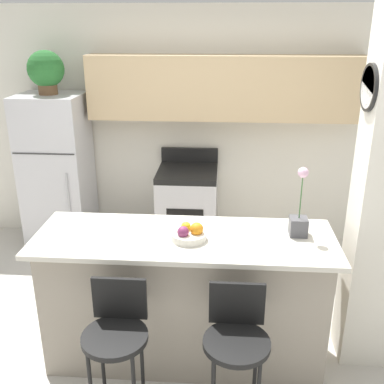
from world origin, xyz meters
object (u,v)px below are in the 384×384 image
at_px(bar_stool_right, 236,340).
at_px(trash_bin, 107,237).
at_px(bar_stool_left, 116,335).
at_px(fruit_bowl, 189,234).
at_px(stove_range, 188,209).
at_px(potted_plant_on_fridge, 46,70).
at_px(refrigerator, 57,173).
at_px(orchid_vase, 299,218).

height_order(bar_stool_right, trash_bin, bar_stool_right).
bearing_deg(bar_stool_left, fruit_bowl, 53.96).
relative_size(bar_stool_right, fruit_bowl, 3.91).
bearing_deg(fruit_bowl, stove_range, 95.14).
distance_m(stove_range, potted_plant_on_fridge, 2.03).
height_order(bar_stool_right, fruit_bowl, fruit_bowl).
height_order(refrigerator, potted_plant_on_fridge, potted_plant_on_fridge).
bearing_deg(refrigerator, orchid_vase, -35.63).
xyz_separation_m(refrigerator, bar_stool_right, (1.89, -2.32, -0.22)).
distance_m(bar_stool_left, trash_bin, 2.25).
xyz_separation_m(stove_range, potted_plant_on_fridge, (-1.41, 0.01, 1.46)).
distance_m(orchid_vase, fruit_bowl, 0.75).
bearing_deg(fruit_bowl, bar_stool_left, -126.04).
bearing_deg(refrigerator, potted_plant_on_fridge, 118.47).
bearing_deg(trash_bin, bar_stool_right, -57.70).
distance_m(refrigerator, trash_bin, 0.88).
xyz_separation_m(refrigerator, fruit_bowl, (1.57, -1.78, 0.20)).
distance_m(potted_plant_on_fridge, fruit_bowl, 2.53).
height_order(bar_stool_left, orchid_vase, orchid_vase).
bearing_deg(stove_range, trash_bin, -166.96).
bearing_deg(refrigerator, bar_stool_left, -63.14).
distance_m(bar_stool_left, orchid_vase, 1.41).
bearing_deg(stove_range, bar_stool_left, -95.79).
distance_m(stove_range, bar_stool_left, 2.34).
distance_m(stove_range, trash_bin, 0.92).
bearing_deg(potted_plant_on_fridge, fruit_bowl, -48.58).
height_order(orchid_vase, fruit_bowl, orchid_vase).
bearing_deg(refrigerator, bar_stool_right, -50.86).
height_order(potted_plant_on_fridge, orchid_vase, potted_plant_on_fridge).
bearing_deg(potted_plant_on_fridge, bar_stool_right, -50.86).
relative_size(bar_stool_left, fruit_bowl, 3.91).
height_order(stove_range, trash_bin, stove_range).
xyz_separation_m(bar_stool_left, potted_plant_on_fridge, (-1.18, 2.32, 1.29)).
distance_m(bar_stool_left, bar_stool_right, 0.71).
relative_size(bar_stool_left, orchid_vase, 1.92).
height_order(stove_range, bar_stool_right, stove_range).
bearing_deg(potted_plant_on_fridge, trash_bin, -20.40).
xyz_separation_m(bar_stool_right, orchid_vase, (0.42, 0.67, 0.50)).
distance_m(refrigerator, orchid_vase, 2.86).
relative_size(orchid_vase, fruit_bowl, 2.04).
xyz_separation_m(refrigerator, stove_range, (1.41, -0.01, -0.38)).
bearing_deg(stove_range, potted_plant_on_fridge, 179.76).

